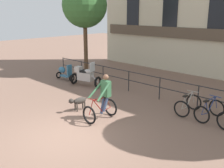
# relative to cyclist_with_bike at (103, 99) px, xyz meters

# --- Properties ---
(ground_plane) EXTENTS (60.00, 60.00, 0.00)m
(ground_plane) POSITION_rel_cyclist_with_bike_xyz_m (0.22, -1.82, -0.76)
(ground_plane) COLOR #7A5B4C
(canal_railing) EXTENTS (15.05, 0.05, 1.05)m
(canal_railing) POSITION_rel_cyclist_with_bike_xyz_m (0.22, 3.38, -0.05)
(canal_railing) COLOR #232326
(canal_railing) RESTS_ON ground_plane
(cyclist_with_bike) EXTENTS (0.70, 1.18, 1.70)m
(cyclist_with_bike) POSITION_rel_cyclist_with_bike_xyz_m (0.00, 0.00, 0.00)
(cyclist_with_bike) COLOR black
(cyclist_with_bike) RESTS_ON ground_plane
(dog) EXTENTS (0.29, 1.01, 0.58)m
(dog) POSITION_rel_cyclist_with_bike_xyz_m (-1.32, -0.13, -0.36)
(dog) COLOR #332D28
(dog) RESTS_ON ground_plane
(parked_motorcycle) EXTENTS (1.80, 1.03, 1.35)m
(parked_motorcycle) POSITION_rel_cyclist_with_bike_xyz_m (-3.96, 2.46, -0.20)
(parked_motorcycle) COLOR black
(parked_motorcycle) RESTS_ON ground_plane
(parked_bicycle_near_lamp) EXTENTS (0.71, 1.14, 0.86)m
(parked_bicycle_near_lamp) POSITION_rel_cyclist_with_bike_xyz_m (2.02, 2.72, -0.41)
(parked_bicycle_near_lamp) COLOR black
(parked_bicycle_near_lamp) RESTS_ON ground_plane
(parked_bicycle_mid_left) EXTENTS (0.77, 1.17, 0.86)m
(parked_bicycle_mid_left) POSITION_rel_cyclist_with_bike_xyz_m (2.90, 2.72, -0.41)
(parked_bicycle_mid_left) COLOR black
(parked_bicycle_mid_left) RESTS_ON ground_plane
(parked_scooter) EXTENTS (1.30, 0.48, 0.96)m
(parked_scooter) POSITION_rel_cyclist_with_bike_xyz_m (-5.87, 2.45, -0.30)
(parked_scooter) COLOR black
(parked_scooter) RESTS_ON ground_plane
(tree_canalside_left) EXTENTS (2.83, 2.83, 5.73)m
(tree_canalside_left) POSITION_rel_cyclist_with_bike_xyz_m (-6.50, 4.65, 3.52)
(tree_canalside_left) COLOR brown
(tree_canalside_left) RESTS_ON ground_plane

